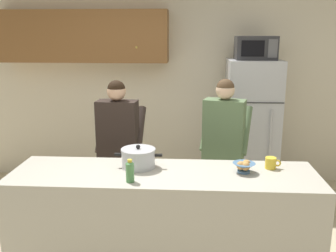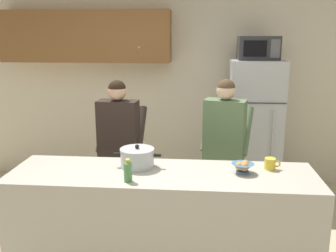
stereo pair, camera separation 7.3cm
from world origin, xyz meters
The scene contains 10 objects.
back_wall_unit centered at (-0.25, 2.25, 1.44)m, with size 6.00×0.48×2.60m.
kitchen_island centered at (0.00, 0.00, 0.46)m, with size 2.47×0.68×0.92m, color #BCB7A8.
refrigerator centered at (0.97, 1.85, 0.85)m, with size 0.64×0.68×1.70m.
microwave centered at (0.97, 1.83, 1.84)m, with size 0.48×0.37×0.28m.
person_near_pot centered at (-0.52, 0.76, 0.97)m, with size 0.50×0.43×1.57m.
person_by_sink centered at (0.55, 0.84, 0.98)m, with size 0.56×0.51×1.58m.
cooking_pot centered at (-0.22, 0.11, 1.00)m, with size 0.40×0.29×0.20m.
coffee_mug centered at (0.88, 0.15, 0.97)m, with size 0.13×0.09×0.10m.
bread_bowl centered at (0.64, 0.04, 0.97)m, with size 0.18×0.18×0.10m.
bottle_near_edge centered at (-0.24, -0.21, 1.01)m, with size 0.06×0.06×0.18m.
Camera 1 is at (0.21, -2.84, 2.01)m, focal length 40.20 mm.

